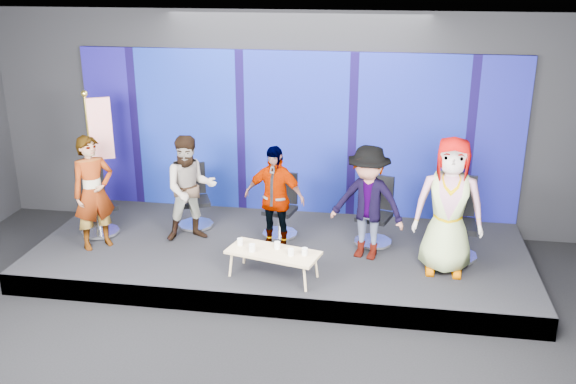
# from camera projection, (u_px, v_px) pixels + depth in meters

# --- Properties ---
(ground) EXTENTS (10.00, 10.00, 0.00)m
(ground) POSITION_uv_depth(u_px,v_px,m) (242.00, 364.00, 7.04)
(ground) COLOR black
(ground) RESTS_ON ground
(room_walls) EXTENTS (10.02, 8.02, 3.51)m
(room_walls) POSITION_uv_depth(u_px,v_px,m) (236.00, 151.00, 6.23)
(room_walls) COLOR black
(room_walls) RESTS_ON ground
(riser) EXTENTS (7.00, 3.00, 0.30)m
(riser) POSITION_uv_depth(u_px,v_px,m) (281.00, 255.00, 9.32)
(riser) COLOR black
(riser) RESTS_ON ground
(backdrop) EXTENTS (7.00, 0.08, 2.60)m
(backdrop) POSITION_uv_depth(u_px,v_px,m) (296.00, 134.00, 10.18)
(backdrop) COLOR #14075A
(backdrop) RESTS_ON riser
(chair_a) EXTENTS (0.80, 0.80, 1.01)m
(chair_a) POSITION_uv_depth(u_px,v_px,m) (97.00, 212.00, 9.61)
(chair_a) COLOR silver
(chair_a) RESTS_ON riser
(panelist_a) EXTENTS (0.70, 0.70, 1.64)m
(panelist_a) POSITION_uv_depth(u_px,v_px,m) (94.00, 193.00, 8.99)
(panelist_a) COLOR black
(panelist_a) RESTS_ON riser
(chair_b) EXTENTS (0.72, 0.72, 0.97)m
(chair_b) POSITION_uv_depth(u_px,v_px,m) (195.00, 206.00, 9.88)
(chair_b) COLOR silver
(chair_b) RESTS_ON riser
(panelist_b) EXTENTS (0.94, 0.85, 1.57)m
(panelist_b) POSITION_uv_depth(u_px,v_px,m) (190.00, 188.00, 9.25)
(panelist_b) COLOR black
(panelist_b) RESTS_ON riser
(chair_c) EXTENTS (0.62, 0.62, 0.94)m
(chair_c) POSITION_uv_depth(u_px,v_px,m) (281.00, 215.00, 9.55)
(chair_c) COLOR silver
(chair_c) RESTS_ON riser
(panelist_c) EXTENTS (0.95, 0.54, 1.52)m
(panelist_c) POSITION_uv_depth(u_px,v_px,m) (274.00, 198.00, 8.94)
(panelist_c) COLOR black
(panelist_c) RESTS_ON riser
(chair_d) EXTENTS (0.69, 0.69, 0.98)m
(chair_d) POSITION_uv_depth(u_px,v_px,m) (375.00, 222.00, 9.26)
(chair_d) COLOR silver
(chair_d) RESTS_ON riser
(panelist_d) EXTENTS (1.15, 0.86, 1.59)m
(panelist_d) POSITION_uv_depth(u_px,v_px,m) (368.00, 203.00, 8.66)
(panelist_d) COLOR black
(panelist_d) RESTS_ON riser
(chair_e) EXTENTS (0.67, 0.67, 1.13)m
(chair_e) POSITION_uv_depth(u_px,v_px,m) (456.00, 232.00, 8.81)
(chair_e) COLOR silver
(chair_e) RESTS_ON riser
(panelist_e) EXTENTS (0.93, 0.63, 1.83)m
(panelist_e) POSITION_uv_depth(u_px,v_px,m) (449.00, 206.00, 8.21)
(panelist_e) COLOR black
(panelist_e) RESTS_ON riser
(coffee_table) EXTENTS (1.27, 0.77, 0.36)m
(coffee_table) POSITION_uv_depth(u_px,v_px,m) (273.00, 253.00, 8.24)
(coffee_table) COLOR tan
(coffee_table) RESTS_ON riser
(mug_a) EXTENTS (0.08, 0.08, 0.09)m
(mug_a) POSITION_uv_depth(u_px,v_px,m) (240.00, 242.00, 8.40)
(mug_a) COLOR white
(mug_a) RESTS_ON coffee_table
(mug_b) EXTENTS (0.08, 0.08, 0.10)m
(mug_b) POSITION_uv_depth(u_px,v_px,m) (252.00, 248.00, 8.21)
(mug_b) COLOR white
(mug_b) RESTS_ON coffee_table
(mug_c) EXTENTS (0.08, 0.08, 0.09)m
(mug_c) POSITION_uv_depth(u_px,v_px,m) (277.00, 245.00, 8.29)
(mug_c) COLOR white
(mug_c) RESTS_ON coffee_table
(mug_d) EXTENTS (0.08, 0.08, 0.09)m
(mug_d) POSITION_uv_depth(u_px,v_px,m) (291.00, 252.00, 8.10)
(mug_d) COLOR white
(mug_d) RESTS_ON coffee_table
(mug_e) EXTENTS (0.08, 0.08, 0.09)m
(mug_e) POSITION_uv_depth(u_px,v_px,m) (305.00, 252.00, 8.11)
(mug_e) COLOR white
(mug_e) RESTS_ON coffee_table
(flag_stand) EXTENTS (0.47, 0.30, 2.12)m
(flag_stand) POSITION_uv_depth(u_px,v_px,m) (98.00, 156.00, 9.60)
(flag_stand) COLOR black
(flag_stand) RESTS_ON riser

